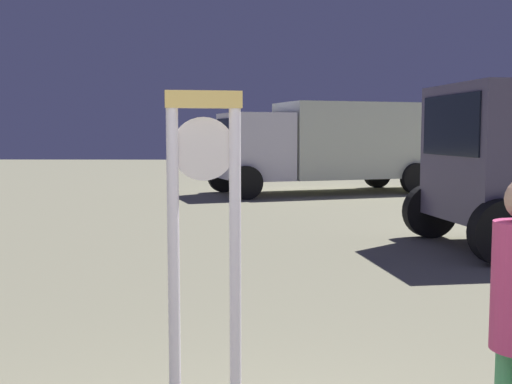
% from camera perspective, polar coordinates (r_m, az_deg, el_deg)
% --- Properties ---
extents(standing_clock, '(0.45, 0.17, 2.02)m').
position_cam_1_polar(standing_clock, '(3.80, -4.62, -2.95)').
color(standing_clock, white).
rests_on(standing_clock, ground_plane).
extents(box_truck_far, '(7.49, 4.64, 2.65)m').
position_cam_1_polar(box_truck_far, '(19.26, 7.59, 4.40)').
color(box_truck_far, silver).
rests_on(box_truck_far, ground_plane).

